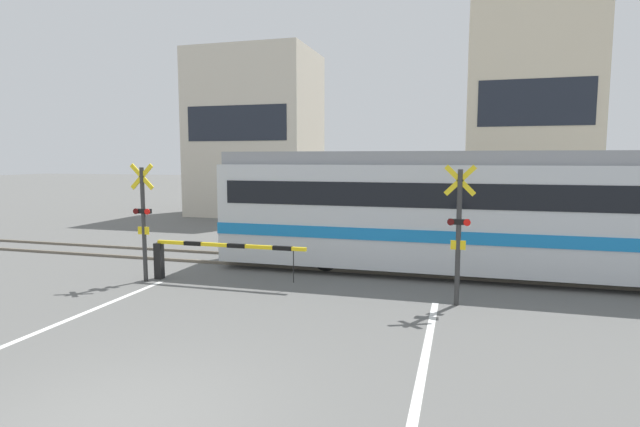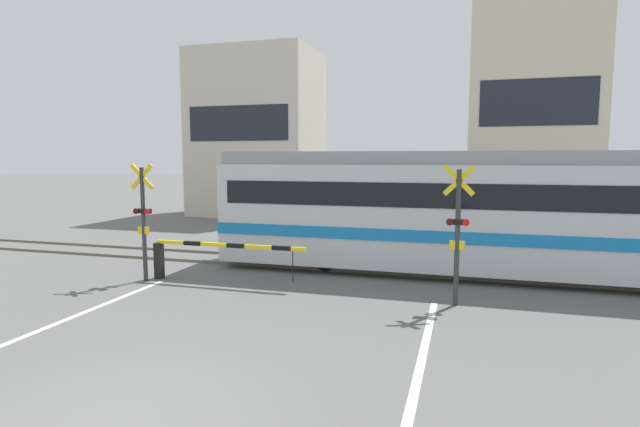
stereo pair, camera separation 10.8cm
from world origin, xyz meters
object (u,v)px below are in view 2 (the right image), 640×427
commuter_train (513,211)px  crossing_signal_left (143,217)px  pedestrian (403,213)px  crossing_barrier_near (199,252)px  crossing_barrier_far (418,229)px  crossing_signal_right (458,229)px

commuter_train → crossing_signal_left: bearing=-161.1°
crossing_signal_left → pedestrian: crossing_signal_left is taller
commuter_train → crossing_barrier_near: (-7.87, -2.84, -1.04)m
crossing_signal_left → pedestrian: (5.65, 8.91, -0.67)m
commuter_train → crossing_signal_left: (-9.28, -3.17, -0.12)m
crossing_barrier_far → crossing_signal_left: bearing=-135.8°
crossing_barrier_near → crossing_signal_right: size_ratio=1.37×
commuter_train → crossing_barrier_near: size_ratio=3.83×
crossing_barrier_near → crossing_signal_left: (-1.41, -0.33, 0.93)m
crossing_barrier_far → crossing_signal_left: crossing_signal_left is taller
crossing_barrier_near → crossing_signal_right: crossing_signal_right is taller
crossing_barrier_near → crossing_barrier_far: bearing=49.7°
crossing_barrier_near → pedestrian: pedestrian is taller
crossing_signal_left → crossing_barrier_near: bearing=13.0°
commuter_train → crossing_signal_left: size_ratio=5.26×
crossing_signal_left → crossing_signal_right: same height
crossing_signal_right → pedestrian: size_ratio=1.74×
commuter_train → crossing_signal_right: bearing=-113.4°
crossing_signal_left → crossing_barrier_far: bearing=44.2°
crossing_signal_right → crossing_barrier_far: bearing=102.6°
pedestrian → crossing_barrier_far: bearing=-71.9°
crossing_signal_left → commuter_train: bearing=18.9°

